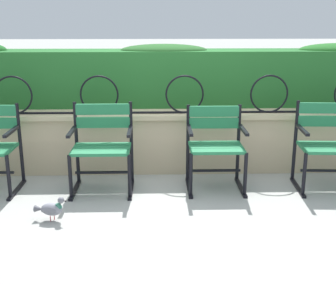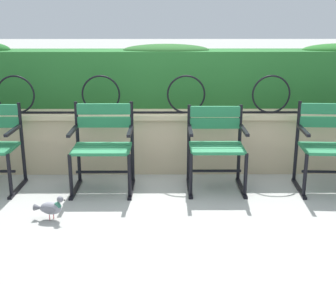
{
  "view_description": "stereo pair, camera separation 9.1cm",
  "coord_description": "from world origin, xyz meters",
  "px_view_note": "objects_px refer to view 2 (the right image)",
  "views": [
    {
      "loc": [
        -0.11,
        -3.97,
        1.71
      ],
      "look_at": [
        0.0,
        0.11,
        0.55
      ],
      "focal_mm": 47.85,
      "sensor_mm": 36.0,
      "label": 1
    },
    {
      "loc": [
        -0.02,
        -3.97,
        1.71
      ],
      "look_at": [
        0.0,
        0.11,
        0.55
      ],
      "focal_mm": 47.85,
      "sensor_mm": 36.0,
      "label": 2
    }
  ],
  "objects_px": {
    "park_chair_centre_right": "(216,144)",
    "park_chair_rightmost": "(330,144)",
    "park_chair_centre_left": "(103,144)",
    "pigeon_near_chairs": "(50,207)"
  },
  "relations": [
    {
      "from": "park_chair_centre_left",
      "to": "pigeon_near_chairs",
      "type": "height_order",
      "value": "park_chair_centre_left"
    },
    {
      "from": "park_chair_centre_left",
      "to": "pigeon_near_chairs",
      "type": "xyz_separation_m",
      "value": [
        -0.37,
        -0.74,
        -0.35
      ]
    },
    {
      "from": "pigeon_near_chairs",
      "to": "park_chair_centre_left",
      "type": "bearing_deg",
      "value": 63.65
    },
    {
      "from": "pigeon_near_chairs",
      "to": "park_chair_rightmost",
      "type": "bearing_deg",
      "value": 15.44
    },
    {
      "from": "park_chair_centre_left",
      "to": "pigeon_near_chairs",
      "type": "distance_m",
      "value": 0.9
    },
    {
      "from": "park_chair_rightmost",
      "to": "pigeon_near_chairs",
      "type": "bearing_deg",
      "value": -164.56
    },
    {
      "from": "park_chair_centre_right",
      "to": "pigeon_near_chairs",
      "type": "height_order",
      "value": "park_chair_centre_right"
    },
    {
      "from": "park_chair_centre_left",
      "to": "pigeon_near_chairs",
      "type": "bearing_deg",
      "value": -116.35
    },
    {
      "from": "park_chair_centre_left",
      "to": "park_chair_rightmost",
      "type": "height_order",
      "value": "park_chair_rightmost"
    },
    {
      "from": "park_chair_centre_right",
      "to": "park_chair_rightmost",
      "type": "height_order",
      "value": "park_chair_rightmost"
    }
  ]
}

